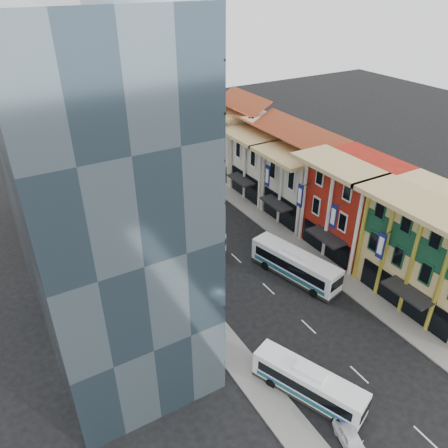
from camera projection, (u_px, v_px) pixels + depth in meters
ground at (368, 383)px, 38.29m from camera, size 200.00×200.00×0.00m
sidewalk_right at (290, 239)px, 58.31m from camera, size 3.00×90.00×0.15m
sidewalk_left at (174, 279)px, 50.92m from camera, size 3.00×90.00×0.15m
shophouse_tan at (439, 253)px, 45.05m from camera, size 8.00×14.00×12.00m
shophouse_red at (354, 206)px, 53.97m from camera, size 8.00×10.00×12.00m
shophouse_cream_near at (304, 184)px, 61.55m from camera, size 8.00×9.00×10.00m
shophouse_cream_mid at (267, 163)px, 68.24m from camera, size 8.00×9.00×10.00m
shophouse_cream_far at (233, 140)px, 75.79m from camera, size 8.00×12.00×11.00m
office_tower at (89, 190)px, 37.41m from camera, size 12.00×26.00×30.00m
office_block_far at (59, 177)px, 59.01m from camera, size 10.00×18.00×14.00m
bus_left_near at (308, 383)px, 36.33m from camera, size 5.85×9.96×3.15m
bus_left_far at (190, 234)px, 56.54m from camera, size 6.05×10.43×3.29m
bus_right at (295, 264)px, 50.42m from camera, size 5.25×11.69×3.65m
sedan_left at (351, 439)px, 33.00m from camera, size 2.47×4.05×1.29m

